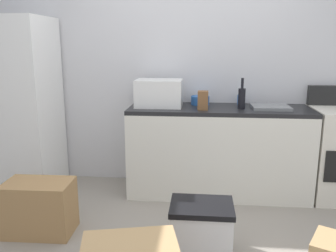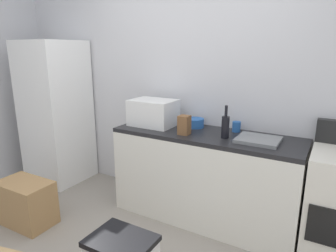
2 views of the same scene
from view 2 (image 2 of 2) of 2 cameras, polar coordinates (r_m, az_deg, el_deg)
wall_back at (r=3.19m, az=5.11°, el=7.81°), size 5.00×0.10×2.60m
kitchen_counter at (r=2.99m, az=7.14°, el=-9.71°), size 1.80×0.60×0.90m
refrigerator at (r=4.03m, az=-20.87°, el=2.45°), size 0.68×0.66×1.78m
microwave at (r=3.08m, az=-2.86°, el=2.62°), size 0.46×0.34×0.27m
sink_basin at (r=2.68m, az=17.11°, el=-2.56°), size 0.36×0.32×0.03m
wine_bottle at (r=2.68m, az=11.07°, el=-0.05°), size 0.07×0.07×0.30m
coffee_mug at (r=2.93m, az=13.13°, el=-0.12°), size 0.08×0.08×0.10m
knife_block at (r=2.76m, az=3.18°, el=0.19°), size 0.10×0.10×0.18m
mixing_bowl at (r=3.03m, az=5.19°, el=0.62°), size 0.19×0.19×0.09m
cardboard_box_large at (r=3.29m, az=-25.80°, el=-13.25°), size 0.54×0.34×0.44m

